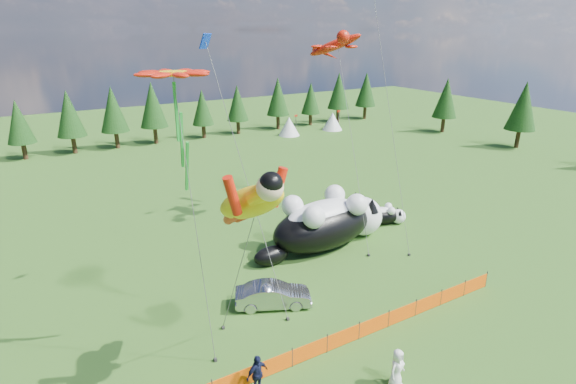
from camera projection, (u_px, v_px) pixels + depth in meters
name	position (u px, v px, depth m)	size (l,w,h in m)	color
ground	(311.00, 315.00, 25.21)	(160.00, 160.00, 0.00)	#10380A
safety_fence	(343.00, 337.00, 22.60)	(22.06, 0.06, 1.10)	#262626
tree_line	(130.00, 117.00, 60.41)	(90.00, 4.00, 8.00)	black
festival_tents	(221.00, 134.00, 62.44)	(50.00, 3.20, 2.80)	white
cat_large	(329.00, 221.00, 32.75)	(11.28, 4.65, 4.07)	black
cat_small	(382.00, 215.00, 36.89)	(4.20, 2.97, 1.63)	black
car	(273.00, 295.00, 25.81)	(1.52, 4.35, 1.43)	#A9A9AD
spectator_c	(257.00, 375.00, 19.52)	(1.14, 0.58, 1.94)	#121633
spectator_e	(397.00, 368.00, 19.95)	(0.91, 0.59, 1.87)	white
superhero_kite	(250.00, 202.00, 17.96)	(5.06, 6.60, 10.85)	yellow
gecko_kite	(335.00, 45.00, 34.18)	(5.93, 11.25, 16.15)	red
flower_kite	(173.00, 78.00, 17.90)	(4.10, 4.10, 13.68)	red
diamond_kite_a	(209.00, 52.00, 23.38)	(2.47, 5.80, 15.76)	#0C30BA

